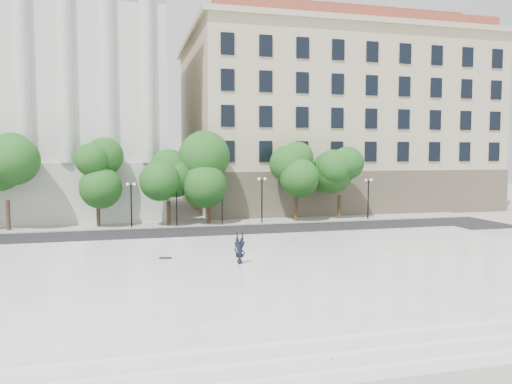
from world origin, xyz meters
TOP-DOWN VIEW (x-y plane):
  - ground at (0.00, 0.00)m, footprint 160.00×160.00m
  - plaza at (0.00, 3.00)m, footprint 44.00×22.00m
  - street at (0.00, 18.00)m, footprint 60.00×8.00m
  - far_sidewalk at (0.00, 24.00)m, footprint 60.00×4.00m
  - building_west at (-17.00, 38.57)m, footprint 31.50×27.65m
  - building_east at (20.00, 38.91)m, footprint 36.00×26.15m
  - traffic_light_west at (-1.59, 22.30)m, footprint 0.46×1.80m
  - traffic_light_east at (2.71, 22.30)m, footprint 0.92×1.73m
  - person_lying at (0.29, 3.79)m, footprint 0.77×1.89m
  - skateboard at (-3.80, 6.33)m, footprint 0.77×0.32m
  - plaza_steps at (0.00, -8.90)m, footprint 44.00×3.00m
  - street_trees at (-3.15, 23.58)m, footprint 40.17×4.75m
  - lamp_posts at (0.06, 22.60)m, footprint 37.60×0.28m

SIDE VIEW (x-z plane):
  - ground at x=0.00m, z-range 0.00..0.00m
  - street at x=0.00m, z-range 0.00..0.02m
  - far_sidewalk at x=0.00m, z-range 0.00..0.12m
  - plaza_steps at x=0.00m, z-range -0.03..0.27m
  - plaza at x=0.00m, z-range 0.00..0.45m
  - skateboard at x=-3.80m, z-range 0.45..0.53m
  - person_lying at x=0.29m, z-range 0.45..0.95m
  - lamp_posts at x=0.06m, z-range 0.75..5.30m
  - traffic_light_east at x=2.71m, z-range 1.59..5.78m
  - traffic_light_west at x=-1.59m, z-range 1.61..5.83m
  - street_trees at x=-3.15m, z-range 1.18..8.47m
  - building_east at x=20.00m, z-range -0.36..22.64m
  - building_west at x=-17.00m, z-range 0.09..25.69m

